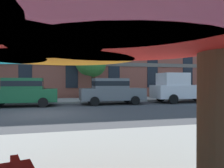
# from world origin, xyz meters

# --- Properties ---
(ground_plane) EXTENTS (120.00, 120.00, 0.00)m
(ground_plane) POSITION_xyz_m (0.00, 0.00, 0.00)
(ground_plane) COLOR #424244
(sidewalk_far) EXTENTS (56.00, 3.60, 0.12)m
(sidewalk_far) POSITION_xyz_m (0.00, 6.80, 0.06)
(sidewalk_far) COLOR #B2ADA3
(sidewalk_far) RESTS_ON ground
(apartment_building) EXTENTS (39.23, 12.08, 19.20)m
(apartment_building) POSITION_xyz_m (0.00, 14.99, 9.60)
(apartment_building) COLOR #934C3D
(apartment_building) RESTS_ON ground
(sedan_green) EXTENTS (4.40, 1.98, 1.78)m
(sedan_green) POSITION_xyz_m (-1.43, 3.70, 0.95)
(sedan_green) COLOR #195933
(sedan_green) RESTS_ON ground
(sedan_gray) EXTENTS (4.40, 1.98, 1.78)m
(sedan_gray) POSITION_xyz_m (4.33, 3.70, 0.95)
(sedan_gray) COLOR slate
(sedan_gray) RESTS_ON ground
(pickup_white) EXTENTS (5.10, 2.12, 2.20)m
(pickup_white) POSITION_xyz_m (9.88, 3.70, 1.03)
(pickup_white) COLOR silver
(pickup_white) RESTS_ON ground
(street_tree_middle) EXTENTS (2.56, 2.53, 4.74)m
(street_tree_middle) POSITION_xyz_m (3.40, 7.37, 3.28)
(street_tree_middle) COLOR #4C3823
(street_tree_middle) RESTS_ON ground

